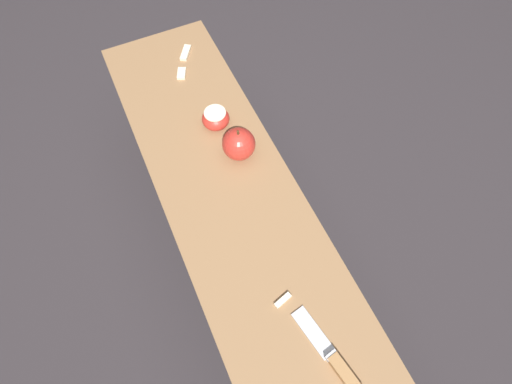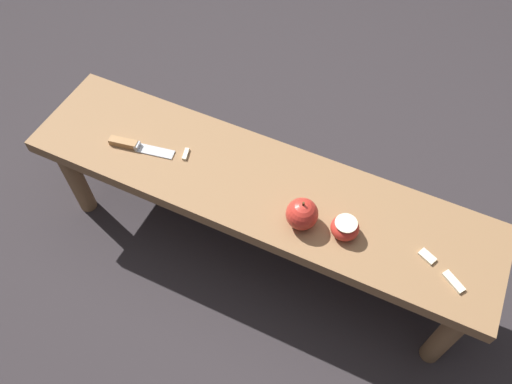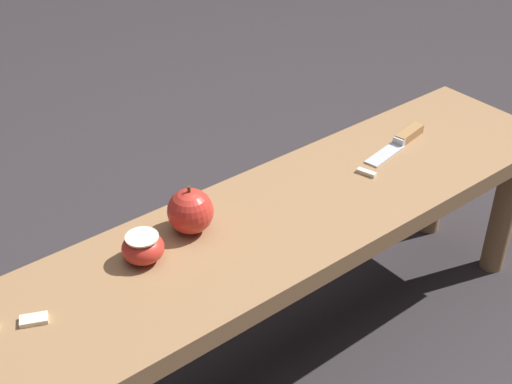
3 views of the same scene
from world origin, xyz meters
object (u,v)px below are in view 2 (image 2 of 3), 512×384
at_px(knife, 132,145).
at_px(apple_cut, 345,228).
at_px(wooden_bench, 257,194).
at_px(apple_whole, 302,214).

relative_size(knife, apple_cut, 2.67).
distance_m(wooden_bench, knife, 0.39).
relative_size(wooden_bench, knife, 6.89).
relative_size(apple_whole, apple_cut, 1.29).
bearing_deg(apple_cut, wooden_bench, 169.59).
distance_m(apple_whole, apple_cut, 0.11).
xyz_separation_m(wooden_bench, apple_cut, (0.27, -0.05, 0.08)).
xyz_separation_m(wooden_bench, apple_whole, (0.16, -0.07, 0.10)).
bearing_deg(knife, apple_whole, -13.15).
height_order(wooden_bench, apple_whole, apple_whole).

